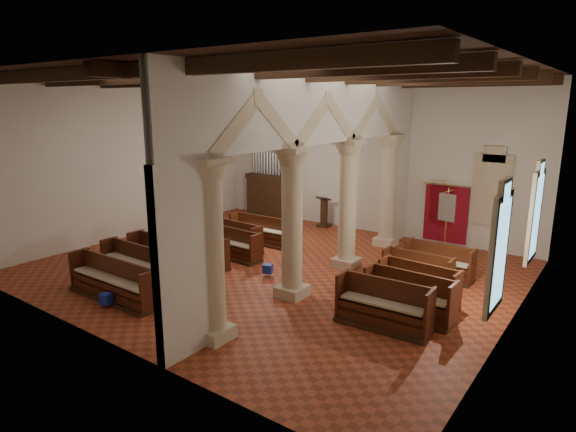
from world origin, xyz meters
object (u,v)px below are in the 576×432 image
at_px(lectern, 324,214).
at_px(nave_pew_0, 113,286).
at_px(aisle_pew_0, 383,312).
at_px(processional_banner, 445,240).
at_px(pipe_organ, 269,188).

relative_size(lectern, nave_pew_0, 0.42).
height_order(lectern, aisle_pew_0, lectern).
bearing_deg(processional_banner, lectern, 172.67).
bearing_deg(aisle_pew_0, pipe_organ, 138.91).
xyz_separation_m(lectern, aisle_pew_0, (6.14, -7.24, -0.17)).
height_order(processional_banner, aisle_pew_0, processional_banner).
xyz_separation_m(pipe_organ, nave_pew_0, (2.52, -9.98, -1.01)).
relative_size(pipe_organ, aisle_pew_0, 1.94).
relative_size(lectern, aisle_pew_0, 0.59).
distance_m(pipe_organ, aisle_pew_0, 11.69).
distance_m(lectern, aisle_pew_0, 9.49).
bearing_deg(nave_pew_0, pipe_organ, 103.79).
xyz_separation_m(pipe_organ, aisle_pew_0, (9.12, -7.25, -0.98)).
distance_m(processional_banner, aisle_pew_0, 5.46).
bearing_deg(nave_pew_0, lectern, 86.97).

